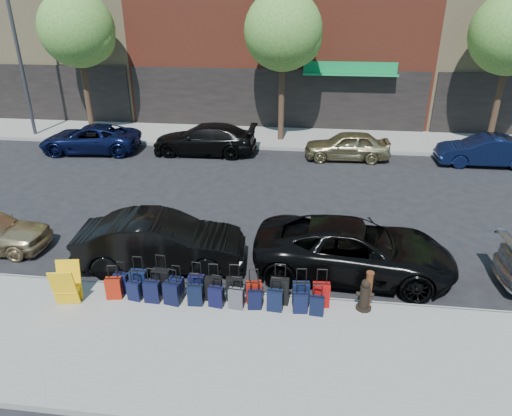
# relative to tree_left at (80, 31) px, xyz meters

# --- Properties ---
(ground) EXTENTS (120.00, 120.00, 0.00)m
(ground) POSITION_rel_tree_left_xyz_m (9.86, -9.50, -5.41)
(ground) COLOR black
(ground) RESTS_ON ground
(sidewalk_near) EXTENTS (60.00, 4.00, 0.15)m
(sidewalk_near) POSITION_rel_tree_left_xyz_m (9.86, -16.00, -5.34)
(sidewalk_near) COLOR gray
(sidewalk_near) RESTS_ON ground
(sidewalk_far) EXTENTS (60.00, 4.00, 0.15)m
(sidewalk_far) POSITION_rel_tree_left_xyz_m (9.86, 0.50, -5.34)
(sidewalk_far) COLOR gray
(sidewalk_far) RESTS_ON ground
(curb_near) EXTENTS (60.00, 0.08, 0.15)m
(curb_near) POSITION_rel_tree_left_xyz_m (9.86, -13.98, -5.34)
(curb_near) COLOR gray
(curb_near) RESTS_ON ground
(curb_far) EXTENTS (60.00, 0.08, 0.15)m
(curb_far) POSITION_rel_tree_left_xyz_m (9.86, -1.52, -5.34)
(curb_far) COLOR gray
(curb_far) RESTS_ON ground
(tree_left) EXTENTS (3.80, 3.80, 7.27)m
(tree_left) POSITION_rel_tree_left_xyz_m (0.00, 0.00, 0.00)
(tree_left) COLOR black
(tree_left) RESTS_ON sidewalk_far
(tree_center) EXTENTS (3.80, 3.80, 7.27)m
(tree_center) POSITION_rel_tree_left_xyz_m (10.50, 0.00, 0.00)
(tree_center) COLOR black
(tree_center) RESTS_ON sidewalk_far
(streetlight) EXTENTS (2.59, 0.18, 8.00)m
(streetlight) POSITION_rel_tree_left_xyz_m (-2.94, -0.70, -0.75)
(streetlight) COLOR #333338
(streetlight) RESTS_ON sidewalk_far
(suitcase_front_0) EXTENTS (0.37, 0.23, 0.86)m
(suitcase_front_0) POSITION_rel_tree_left_xyz_m (7.41, -14.33, -4.99)
(suitcase_front_0) COLOR black
(suitcase_front_0) RESTS_ON sidewalk_near
(suitcase_front_1) EXTENTS (0.42, 0.23, 1.01)m
(suitcase_front_1) POSITION_rel_tree_left_xyz_m (7.85, -14.29, -4.95)
(suitcase_front_1) COLOR black
(suitcase_front_1) RESTS_ON sidewalk_near
(suitcase_front_2) EXTENTS (0.46, 0.28, 1.07)m
(suitcase_front_2) POSITION_rel_tree_left_xyz_m (8.43, -14.25, -4.93)
(suitcase_front_2) COLOR black
(suitcase_front_2) RESTS_ON sidewalk_near
(suitcase_front_3) EXTENTS (0.38, 0.23, 0.87)m
(suitcase_front_3) POSITION_rel_tree_left_xyz_m (8.84, -14.35, -4.99)
(suitcase_front_3) COLOR black
(suitcase_front_3) RESTS_ON sidewalk_near
(suitcase_front_4) EXTENTS (0.40, 0.24, 0.94)m
(suitcase_front_4) POSITION_rel_tree_left_xyz_m (9.34, -14.25, -4.97)
(suitcase_front_4) COLOR black
(suitcase_front_4) RESTS_ON sidewalk_near
(suitcase_front_5) EXTENTS (0.42, 0.24, 0.98)m
(suitcase_front_5) POSITION_rel_tree_left_xyz_m (9.79, -14.35, -4.95)
(suitcase_front_5) COLOR black
(suitcase_front_5) RESTS_ON sidewalk_near
(suitcase_front_6) EXTENTS (0.42, 0.26, 0.97)m
(suitcase_front_6) POSITION_rel_tree_left_xyz_m (10.30, -14.29, -4.96)
(suitcase_front_6) COLOR black
(suitcase_front_6) RESTS_ON sidewalk_near
(suitcase_front_7) EXTENTS (0.41, 0.27, 0.90)m
(suitcase_front_7) POSITION_rel_tree_left_xyz_m (10.79, -14.33, -4.98)
(suitcase_front_7) COLOR maroon
(suitcase_front_7) RESTS_ON sidewalk_near
(suitcase_front_8) EXTENTS (0.45, 0.25, 1.07)m
(suitcase_front_8) POSITION_rel_tree_left_xyz_m (11.42, -14.30, -4.93)
(suitcase_front_8) COLOR black
(suitcase_front_8) RESTS_ON sidewalk_near
(suitcase_front_9) EXTENTS (0.43, 0.26, 0.99)m
(suitcase_front_9) POSITION_rel_tree_left_xyz_m (11.94, -14.30, -4.95)
(suitcase_front_9) COLOR black
(suitcase_front_9) RESTS_ON sidewalk_near
(suitcase_front_10) EXTENTS (0.43, 0.25, 1.00)m
(suitcase_front_10) POSITION_rel_tree_left_xyz_m (12.42, -14.28, -4.95)
(suitcase_front_10) COLOR #980B09
(suitcase_front_10) RESTS_ON sidewalk_near
(suitcase_back_0) EXTENTS (0.41, 0.28, 0.90)m
(suitcase_back_0) POSITION_rel_tree_left_xyz_m (7.32, -14.60, -4.98)
(suitcase_back_0) COLOR #9C1B0A
(suitcase_back_0) RESTS_ON sidewalk_near
(suitcase_back_1) EXTENTS (0.37, 0.25, 0.81)m
(suitcase_back_1) POSITION_rel_tree_left_xyz_m (7.85, -14.61, -5.01)
(suitcase_back_1) COLOR black
(suitcase_back_1) RESTS_ON sidewalk_near
(suitcase_back_2) EXTENTS (0.39, 0.23, 0.92)m
(suitcase_back_2) POSITION_rel_tree_left_xyz_m (8.31, -14.63, -4.98)
(suitcase_back_2) COLOR black
(suitcase_back_2) RESTS_ON sidewalk_near
(suitcase_back_3) EXTENTS (0.43, 0.30, 0.95)m
(suitcase_back_3) POSITION_rel_tree_left_xyz_m (8.82, -14.65, -4.97)
(suitcase_back_3) COLOR black
(suitcase_back_3) RESTS_ON sidewalk_near
(suitcase_back_4) EXTENTS (0.37, 0.23, 0.86)m
(suitcase_back_4) POSITION_rel_tree_left_xyz_m (9.39, -14.62, -4.99)
(suitcase_back_4) COLOR black
(suitcase_back_4) RESTS_ON sidewalk_near
(suitcase_back_5) EXTENTS (0.38, 0.25, 0.85)m
(suitcase_back_5) POSITION_rel_tree_left_xyz_m (9.91, -14.61, -5.00)
(suitcase_back_5) COLOR black
(suitcase_back_5) RESTS_ON sidewalk_near
(suitcase_back_6) EXTENTS (0.37, 0.23, 0.84)m
(suitcase_back_6) POSITION_rel_tree_left_xyz_m (10.40, -14.62, -5.00)
(suitcase_back_6) COLOR #434348
(suitcase_back_6) RESTS_ON sidewalk_near
(suitcase_back_7) EXTENTS (0.35, 0.23, 0.79)m
(suitcase_back_7) POSITION_rel_tree_left_xyz_m (10.84, -14.59, -5.02)
(suitcase_back_7) COLOR black
(suitcase_back_7) RESTS_ON sidewalk_near
(suitcase_back_8) EXTENTS (0.39, 0.24, 0.88)m
(suitcase_back_8) POSITION_rel_tree_left_xyz_m (11.33, -14.60, -4.99)
(suitcase_back_8) COLOR black
(suitcase_back_8) RESTS_ON sidewalk_near
(suitcase_back_9) EXTENTS (0.36, 0.23, 0.82)m
(suitcase_back_9) POSITION_rel_tree_left_xyz_m (11.94, -14.60, -5.00)
(suitcase_back_9) COLOR black
(suitcase_back_9) RESTS_ON sidewalk_near
(suitcase_back_10) EXTENTS (0.35, 0.22, 0.79)m
(suitcase_back_10) POSITION_rel_tree_left_xyz_m (12.33, -14.64, -5.01)
(suitcase_back_10) COLOR black
(suitcase_back_10) RESTS_ON sidewalk_near
(fire_hydrant) EXTENTS (0.42, 0.37, 0.83)m
(fire_hydrant) POSITION_rel_tree_left_xyz_m (13.45, -14.29, -4.88)
(fire_hydrant) COLOR black
(fire_hydrant) RESTS_ON sidewalk_near
(bollard) EXTENTS (0.19, 0.19, 1.02)m
(bollard) POSITION_rel_tree_left_xyz_m (13.52, -14.26, -4.74)
(bollard) COLOR #38190C
(bollard) RESTS_ON sidewalk_near
(display_rack) EXTENTS (0.67, 0.72, 1.02)m
(display_rack) POSITION_rel_tree_left_xyz_m (6.28, -14.91, -4.76)
(display_rack) COLOR yellow
(display_rack) RESTS_ON sidewalk_near
(car_near_1) EXTENTS (4.80, 2.10, 1.54)m
(car_near_1) POSITION_rel_tree_left_xyz_m (7.97, -12.78, -4.64)
(car_near_1) COLOR black
(car_near_1) RESTS_ON ground
(car_near_2) EXTENTS (5.52, 2.77, 1.50)m
(car_near_2) POSITION_rel_tree_left_xyz_m (13.30, -12.47, -4.66)
(car_near_2) COLOR black
(car_near_2) RESTS_ON ground
(car_far_0) EXTENTS (4.99, 2.66, 1.33)m
(car_far_0) POSITION_rel_tree_left_xyz_m (1.17, -2.93, -4.74)
(car_far_0) COLOR #0D143C
(car_far_0) RESTS_ON ground
(car_far_1) EXTENTS (5.05, 2.11, 1.46)m
(car_far_1) POSITION_rel_tree_left_xyz_m (6.84, -2.50, -4.68)
(car_far_1) COLOR black
(car_far_1) RESTS_ON ground
(car_far_2) EXTENTS (4.01, 1.78, 1.34)m
(car_far_2) POSITION_rel_tree_left_xyz_m (13.67, -2.51, -4.74)
(car_far_2) COLOR #9B8D5F
(car_far_2) RESTS_ON ground
(car_far_3) EXTENTS (4.15, 1.45, 1.37)m
(car_far_3) POSITION_rel_tree_left_xyz_m (19.81, -2.59, -4.73)
(car_far_3) COLOR #0D1739
(car_far_3) RESTS_ON ground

